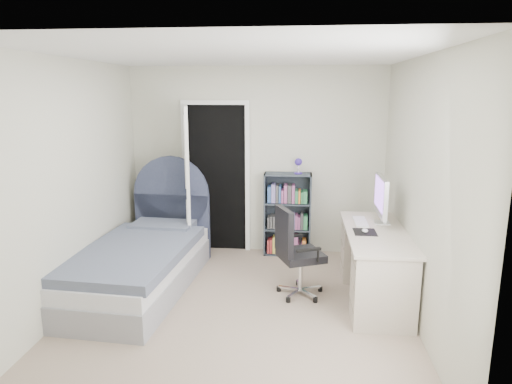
# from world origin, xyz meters

# --- Properties ---
(room_shell) EXTENTS (3.50, 3.70, 2.60)m
(room_shell) POSITION_xyz_m (0.00, 0.00, 1.25)
(room_shell) COLOR gray
(room_shell) RESTS_ON ground
(door) EXTENTS (0.92, 0.81, 2.06)m
(door) POSITION_xyz_m (-0.75, 1.52, 1.03)
(door) COLOR black
(door) RESTS_ON ground
(bed) EXTENTS (1.18, 2.28, 1.36)m
(bed) POSITION_xyz_m (-1.16, 0.42, 0.31)
(bed) COLOR gray
(bed) RESTS_ON ground
(nightstand) EXTENTS (0.40, 0.40, 0.59)m
(nightstand) POSITION_xyz_m (-1.02, 1.51, 0.39)
(nightstand) COLOR tan
(nightstand) RESTS_ON ground
(floor_lamp) EXTENTS (0.18, 0.18, 1.23)m
(floor_lamp) POSITION_xyz_m (-1.04, 1.49, 0.50)
(floor_lamp) COLOR silver
(floor_lamp) RESTS_ON ground
(bookcase) EXTENTS (0.62, 0.27, 1.32)m
(bookcase) POSITION_xyz_m (0.43, 1.66, 0.52)
(bookcase) COLOR #333C45
(bookcase) RESTS_ON ground
(desk) EXTENTS (0.62, 1.55, 1.27)m
(desk) POSITION_xyz_m (1.39, 0.38, 0.41)
(desk) COLOR #C1B3A1
(desk) RESTS_ON ground
(office_chair) EXTENTS (0.57, 0.58, 0.98)m
(office_chair) POSITION_xyz_m (0.54, 0.37, 0.54)
(office_chair) COLOR silver
(office_chair) RESTS_ON ground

